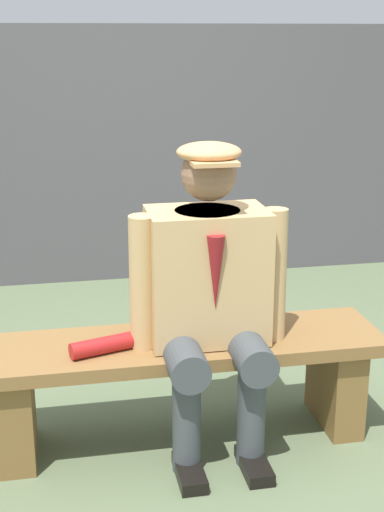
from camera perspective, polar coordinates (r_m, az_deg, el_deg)
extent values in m
plane|color=#5A6949|center=(3.13, -0.74, -14.05)|extent=(30.00, 30.00, 0.00)
cube|color=brown|center=(2.94, -0.78, -7.08)|extent=(1.64, 0.42, 0.05)
cube|color=brown|center=(3.21, 11.21, -9.62)|extent=(0.14, 0.36, 0.39)
cube|color=brown|center=(3.01, -13.64, -11.75)|extent=(0.14, 0.36, 0.39)
cube|color=tan|center=(2.85, 1.19, -1.50)|extent=(0.46, 0.29, 0.53)
cylinder|color=#1E2338|center=(2.78, 1.22, 3.05)|extent=(0.25, 0.25, 0.06)
cone|color=maroon|center=(2.69, 1.88, -1.33)|extent=(0.07, 0.07, 0.29)
sphere|color=#8C664C|center=(2.73, 1.33, 6.54)|extent=(0.21, 0.21, 0.21)
ellipsoid|color=tan|center=(2.71, 1.35, 8.19)|extent=(0.24, 0.24, 0.07)
cube|color=tan|center=(2.63, 1.79, 7.29)|extent=(0.17, 0.10, 0.02)
cylinder|color=#40464A|center=(2.87, 4.16, -7.07)|extent=(0.15, 0.44, 0.15)
cylinder|color=#40464A|center=(2.87, 4.68, -12.10)|extent=(0.11, 0.11, 0.45)
cube|color=black|center=(2.92, 4.91, -16.07)|extent=(0.10, 0.24, 0.05)
cylinder|color=tan|center=(2.88, 6.45, -1.59)|extent=(0.11, 0.12, 0.55)
cylinder|color=#40464A|center=(2.82, -0.88, -7.50)|extent=(0.15, 0.44, 0.15)
cylinder|color=#40464A|center=(2.82, -0.43, -12.63)|extent=(0.11, 0.11, 0.45)
cube|color=black|center=(2.87, -0.19, -16.66)|extent=(0.10, 0.24, 0.05)
cylinder|color=tan|center=(2.77, -3.92, -2.27)|extent=(0.11, 0.12, 0.55)
cylinder|color=#B21E1E|center=(2.82, -6.71, -6.94)|extent=(0.30, 0.15, 0.07)
cube|color=#504E52|center=(4.94, -5.46, 7.96)|extent=(12.00, 0.24, 1.68)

